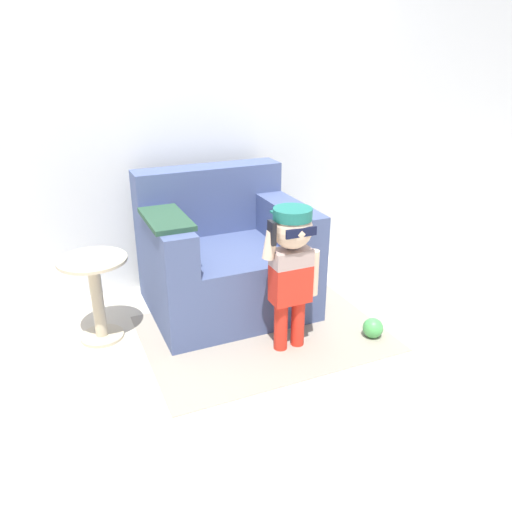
% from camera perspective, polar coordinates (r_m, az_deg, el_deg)
% --- Properties ---
extents(ground_plane, '(10.00, 10.00, 0.00)m').
position_cam_1_polar(ground_plane, '(3.54, -2.63, -5.64)').
color(ground_plane, beige).
extents(wall_back, '(10.00, 0.05, 2.60)m').
position_cam_1_polar(wall_back, '(3.69, -6.47, 16.68)').
color(wall_back, silver).
rests_on(wall_back, ground_plane).
extents(armchair, '(1.06, 0.90, 0.92)m').
position_cam_1_polar(armchair, '(3.41, -3.69, -0.18)').
color(armchair, '#475684').
rests_on(armchair, ground_plane).
extents(person_child, '(0.36, 0.27, 0.87)m').
position_cam_1_polar(person_child, '(2.81, 4.09, -0.19)').
color(person_child, red).
rests_on(person_child, ground_plane).
extents(side_table, '(0.41, 0.41, 0.54)m').
position_cam_1_polar(side_table, '(3.16, -17.78, -3.85)').
color(side_table, beige).
rests_on(side_table, ground_plane).
extents(rug, '(1.47, 1.08, 0.01)m').
position_cam_1_polar(rug, '(3.21, 0.82, -8.74)').
color(rug, '#9E9384').
rests_on(rug, ground_plane).
extents(toy_ball, '(0.13, 0.13, 0.13)m').
position_cam_1_polar(toy_ball, '(3.22, 13.22, -8.01)').
color(toy_ball, '#4CB256').
rests_on(toy_ball, ground_plane).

